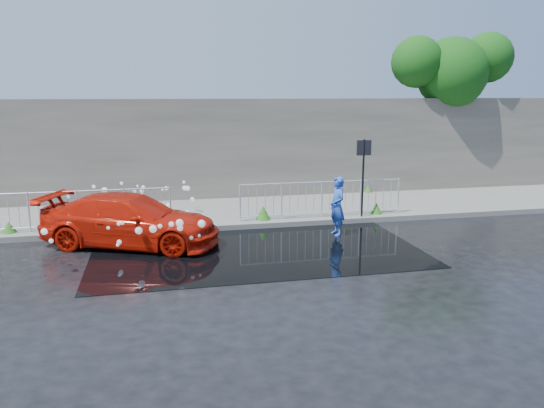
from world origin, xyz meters
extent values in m
plane|color=black|center=(0.00, 0.00, 0.00)|extent=(90.00, 90.00, 0.00)
cube|color=#5F605B|center=(0.00, 5.00, 0.07)|extent=(30.00, 4.00, 0.15)
cube|color=#5F605B|center=(0.00, 3.00, 0.08)|extent=(30.00, 0.25, 0.16)
cube|color=#534F46|center=(0.00, 7.20, 1.90)|extent=(30.00, 0.60, 3.50)
cube|color=black|center=(0.50, 1.00, 0.01)|extent=(8.00, 5.00, 0.01)
cylinder|color=black|center=(4.20, 3.10, 1.25)|extent=(0.06, 0.06, 2.50)
cube|color=black|center=(4.20, 3.10, 2.25)|extent=(0.45, 0.04, 0.45)
cylinder|color=#332114|center=(10.00, 8.20, 2.50)|extent=(0.36, 0.36, 5.00)
sphere|color=#14420F|center=(9.50, 7.40, 4.60)|extent=(2.75, 2.75, 2.75)
sphere|color=#14420F|center=(11.00, 7.40, 5.20)|extent=(1.95, 1.95, 1.95)
sphere|color=#14420F|center=(8.00, 7.40, 5.00)|extent=(1.95, 1.95, 1.95)
cylinder|color=silver|center=(-1.50, 3.35, 0.70)|extent=(0.05, 0.05, 1.10)
cylinder|color=silver|center=(-4.00, 3.35, 1.22)|extent=(5.00, 0.04, 0.04)
cylinder|color=silver|center=(-4.00, 3.35, 0.27)|extent=(5.00, 0.04, 0.04)
cylinder|color=silver|center=(0.50, 3.35, 0.70)|extent=(0.05, 0.05, 1.10)
cylinder|color=silver|center=(5.50, 3.35, 0.70)|extent=(0.05, 0.05, 1.10)
cylinder|color=silver|center=(3.00, 3.35, 1.22)|extent=(5.00, 0.04, 0.04)
cylinder|color=silver|center=(3.00, 3.35, 0.27)|extent=(5.00, 0.04, 0.04)
cone|color=#1F5216|center=(-5.80, 3.40, 0.30)|extent=(0.40, 0.40, 0.30)
cone|color=#1F5216|center=(-2.00, 3.40, 0.32)|extent=(0.36, 0.36, 0.34)
cone|color=#1F5216|center=(1.20, 3.40, 0.36)|extent=(0.44, 0.44, 0.42)
cone|color=#1F5216|center=(4.80, 3.40, 0.32)|extent=(0.38, 0.38, 0.35)
cone|color=#1F5216|center=(-3.00, 6.90, 0.32)|extent=(0.42, 0.42, 0.35)
cone|color=#1F5216|center=(6.00, 6.90, 0.29)|extent=(0.34, 0.34, 0.28)
sphere|color=white|center=(-4.02, 3.87, 0.71)|extent=(0.15, 0.15, 0.15)
sphere|color=white|center=(-3.34, 3.08, 0.35)|extent=(0.08, 0.08, 0.08)
sphere|color=white|center=(-2.53, 4.73, 0.93)|extent=(0.11, 0.11, 0.11)
sphere|color=white|center=(-1.70, 4.67, 0.95)|extent=(0.08, 0.08, 0.08)
sphere|color=white|center=(-3.87, 3.37, 0.32)|extent=(0.07, 0.07, 0.07)
sphere|color=white|center=(-1.87, 3.34, 0.42)|extent=(0.17, 0.17, 0.17)
sphere|color=white|center=(-3.36, 4.04, 0.63)|extent=(0.13, 0.13, 0.13)
sphere|color=white|center=(-3.88, 3.37, 0.56)|extent=(0.09, 0.09, 0.09)
sphere|color=white|center=(-2.91, 5.04, 1.12)|extent=(0.10, 0.10, 0.10)
sphere|color=white|center=(-3.41, 4.93, 0.95)|extent=(0.18, 0.18, 0.18)
sphere|color=white|center=(-3.05, 3.14, 0.27)|extent=(0.08, 0.08, 0.08)
sphere|color=white|center=(-0.92, 4.71, 0.95)|extent=(0.16, 0.16, 0.16)
sphere|color=white|center=(-3.73, 5.02, 1.05)|extent=(0.11, 0.11, 0.11)
sphere|color=white|center=(-3.09, 4.16, 0.85)|extent=(0.12, 0.12, 0.12)
sphere|color=white|center=(-1.73, 3.32, 0.37)|extent=(0.08, 0.08, 0.08)
sphere|color=white|center=(-2.78, 4.14, 0.79)|extent=(0.09, 0.09, 0.09)
sphere|color=white|center=(-3.35, 4.78, 0.99)|extent=(0.08, 0.08, 0.08)
sphere|color=white|center=(-2.31, 4.86, 0.89)|extent=(0.13, 0.13, 0.13)
sphere|color=white|center=(-3.52, 3.96, 0.88)|extent=(0.16, 0.16, 0.16)
sphere|color=white|center=(-3.59, 3.36, 0.37)|extent=(0.11, 0.11, 0.11)
sphere|color=white|center=(-3.49, 3.91, 0.67)|extent=(0.14, 0.14, 0.14)
sphere|color=white|center=(-2.21, 3.53, 0.65)|extent=(0.08, 0.08, 0.08)
sphere|color=white|center=(-1.00, 4.97, 0.91)|extent=(0.15, 0.15, 0.15)
sphere|color=white|center=(-2.30, 5.12, 0.93)|extent=(0.07, 0.07, 0.07)
sphere|color=white|center=(-2.78, 2.95, 0.44)|extent=(0.12, 0.12, 0.12)
sphere|color=white|center=(-1.55, 3.61, 0.66)|extent=(0.15, 0.15, 0.15)
sphere|color=white|center=(-4.35, 4.14, 0.93)|extent=(0.10, 0.10, 0.10)
sphere|color=white|center=(-0.83, 4.01, 0.73)|extent=(0.13, 0.13, 0.13)
sphere|color=white|center=(-2.01, 3.92, 0.78)|extent=(0.06, 0.06, 0.06)
sphere|color=white|center=(-1.04, 3.38, 0.46)|extent=(0.17, 0.17, 0.17)
sphere|color=white|center=(-2.09, 3.75, 0.67)|extent=(0.17, 0.17, 0.17)
sphere|color=white|center=(-2.30, 4.43, 0.86)|extent=(0.08, 0.08, 0.08)
sphere|color=white|center=(-1.57, 5.02, 0.92)|extent=(0.13, 0.13, 0.13)
sphere|color=white|center=(-1.00, 5.38, 1.03)|extent=(0.10, 0.10, 0.10)
sphere|color=white|center=(-2.45, 5.35, 0.97)|extent=(0.07, 0.07, 0.07)
sphere|color=white|center=(-3.00, 3.38, 0.46)|extent=(0.15, 0.15, 0.15)
sphere|color=white|center=(-3.02, 3.56, 0.65)|extent=(0.15, 0.15, 0.15)
sphere|color=white|center=(-2.42, 2.85, 0.25)|extent=(0.11, 0.11, 0.11)
sphere|color=white|center=(-2.26, 4.94, 1.00)|extent=(0.11, 0.11, 0.11)
sphere|color=white|center=(-2.79, 0.92, 0.39)|extent=(0.11, 0.11, 0.11)
sphere|color=white|center=(-1.43, 0.88, 0.34)|extent=(0.11, 0.11, 0.11)
sphere|color=white|center=(-2.33, 0.79, 0.67)|extent=(0.18, 0.18, 0.18)
sphere|color=white|center=(-1.38, 0.43, 0.77)|extent=(0.14, 0.14, 0.14)
sphere|color=white|center=(-4.21, -0.01, 0.96)|extent=(0.10, 0.10, 0.10)
sphere|color=white|center=(-0.90, 0.19, 0.91)|extent=(0.18, 0.18, 0.18)
sphere|color=white|center=(-1.83, 0.13, 0.92)|extent=(0.10, 0.10, 0.10)
sphere|color=white|center=(-2.93, -0.11, 1.00)|extent=(0.07, 0.07, 0.07)
sphere|color=white|center=(-1.12, 0.53, 0.50)|extent=(0.10, 0.10, 0.10)
sphere|color=white|center=(-4.22, -0.10, 0.99)|extent=(0.14, 0.14, 0.14)
sphere|color=white|center=(-2.64, 0.15, 1.04)|extent=(0.09, 0.09, 0.09)
sphere|color=white|center=(-4.21, 0.48, 0.63)|extent=(0.10, 0.10, 0.10)
sphere|color=white|center=(-1.18, 1.09, 0.34)|extent=(0.17, 0.17, 0.17)
sphere|color=white|center=(-1.39, 0.38, 0.91)|extent=(0.18, 0.18, 0.18)
sphere|color=white|center=(-1.99, 0.36, 0.81)|extent=(0.18, 0.18, 0.18)
sphere|color=white|center=(-2.81, 0.71, 0.38)|extent=(0.08, 0.08, 0.08)
sphere|color=white|center=(-1.59, -0.10, 1.01)|extent=(0.12, 0.12, 0.12)
sphere|color=white|center=(-2.73, 0.27, 0.99)|extent=(0.08, 0.08, 0.08)
sphere|color=white|center=(-0.95, 0.67, 0.50)|extent=(0.11, 0.11, 0.11)
imported|color=red|center=(-2.55, 1.96, 0.66)|extent=(4.90, 3.44, 1.32)
imported|color=blue|center=(2.94, 1.80, 0.81)|extent=(0.44, 0.62, 1.62)
camera|label=1|loc=(-1.89, -11.64, 3.83)|focal=35.00mm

